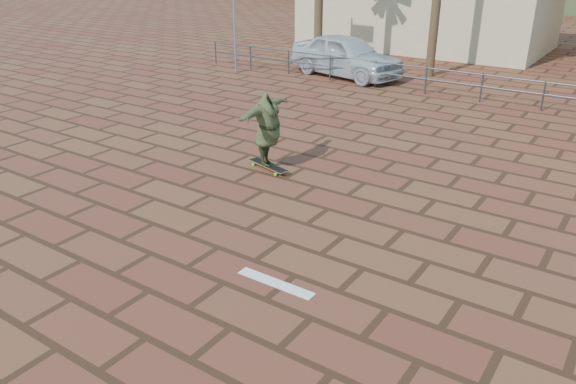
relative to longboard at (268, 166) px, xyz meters
The scene contains 7 objects.
ground 3.62m from the longboard, 49.82° to the right, with size 120.00×120.00×0.00m, color brown.
paint_stripe 4.99m from the longboard, 52.57° to the right, with size 1.40×0.22×0.01m, color white.
guardrail 9.54m from the longboard, 75.81° to the left, with size 24.06×0.06×1.00m.
building_west 19.70m from the longboard, 100.79° to the left, with size 12.60×7.60×4.50m.
longboard is the anchor object (origin of this frame).
skateboarder 0.91m from the longboard, 90.00° to the right, with size 2.18×0.59×1.77m, color #3E4525.
car_silver 10.84m from the longboard, 108.91° to the left, with size 1.99×4.95×1.69m, color silver.
Camera 1 is at (5.19, -7.45, 5.04)m, focal length 35.00 mm.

